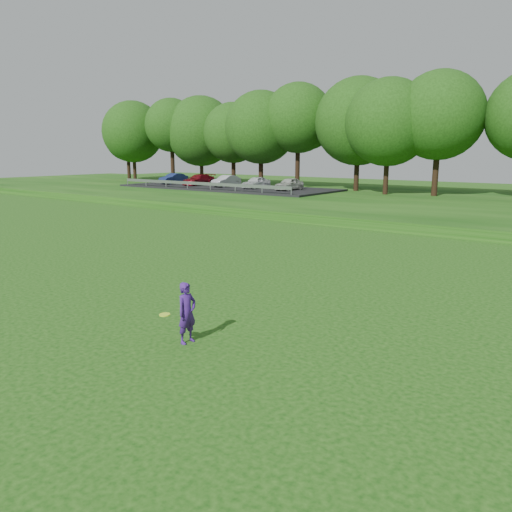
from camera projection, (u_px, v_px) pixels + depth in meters
The scene contains 6 objects.
ground at pixel (105, 323), 13.15m from camera, with size 140.00×140.00×0.00m, color #103E0C.
berm at pixel (464, 205), 39.61m from camera, with size 130.00×30.00×0.60m, color #103E0C.
walking_path at pixel (396, 230), 28.75m from camera, with size 130.00×1.60×0.04m, color gray.
treeline at pixel (486, 106), 41.12m from camera, with size 104.00×7.00×15.00m, color #193C0D, non-canonical shape.
parking_lot at pixel (224, 185), 52.76m from camera, with size 24.00×9.00×1.38m.
woman at pixel (187, 313), 11.68m from camera, with size 0.51×0.91×1.47m.
Camera 1 is at (10.73, -7.56, 4.44)m, focal length 35.00 mm.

